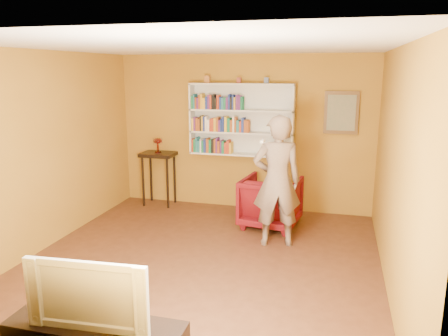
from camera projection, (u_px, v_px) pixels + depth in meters
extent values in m
cube|color=#492817|center=(200.00, 268.00, 5.62)|extent=(5.30, 5.80, 0.12)
cube|color=#9F6E1D|center=(243.00, 133.00, 7.68)|extent=(5.30, 0.04, 2.70)
cube|color=#9F6E1D|center=(82.00, 236.00, 2.93)|extent=(5.30, 0.04, 2.70)
cube|color=#9F6E1D|center=(39.00, 152.00, 5.87)|extent=(0.04, 5.80, 2.70)
cube|color=#9F6E1D|center=(397.00, 172.00, 4.74)|extent=(0.04, 5.80, 2.70)
cube|color=white|center=(197.00, 44.00, 5.00)|extent=(5.30, 5.80, 0.06)
cube|color=silver|center=(243.00, 119.00, 7.59)|extent=(1.80, 0.03, 1.20)
cube|color=silver|center=(192.00, 118.00, 7.69)|extent=(0.03, 0.28, 1.20)
cube|color=silver|center=(293.00, 121.00, 7.25)|extent=(0.03, 0.28, 1.20)
cube|color=silver|center=(241.00, 154.00, 7.60)|extent=(1.80, 0.28, 0.03)
cube|color=silver|center=(241.00, 132.00, 7.52)|extent=(1.80, 0.28, 0.03)
cube|color=silver|center=(241.00, 110.00, 7.43)|extent=(1.80, 0.28, 0.03)
cube|color=silver|center=(242.00, 84.00, 7.33)|extent=(1.80, 0.28, 0.03)
cube|color=#BA3A1C|center=(194.00, 145.00, 7.73)|extent=(0.02, 0.15, 0.24)
cube|color=#1A754A|center=(196.00, 145.00, 7.73)|extent=(0.03, 0.17, 0.23)
cube|color=teal|center=(198.00, 144.00, 7.73)|extent=(0.03, 0.19, 0.26)
cube|color=teal|center=(200.00, 146.00, 7.72)|extent=(0.04, 0.18, 0.21)
cube|color=white|center=(202.00, 145.00, 7.71)|extent=(0.02, 0.18, 0.23)
cube|color=#1A754A|center=(204.00, 146.00, 7.69)|extent=(0.04, 0.16, 0.21)
cube|color=navy|center=(206.00, 145.00, 7.67)|extent=(0.04, 0.15, 0.24)
cube|color=#9B4B1C|center=(208.00, 145.00, 7.66)|extent=(0.04, 0.14, 0.25)
cube|color=#1A754A|center=(211.00, 146.00, 7.65)|extent=(0.04, 0.15, 0.23)
cube|color=black|center=(214.00, 146.00, 7.64)|extent=(0.04, 0.16, 0.24)
cube|color=#9B4B1C|center=(216.00, 145.00, 7.64)|extent=(0.03, 0.17, 0.25)
cube|color=#612775|center=(218.00, 145.00, 7.63)|extent=(0.02, 0.19, 0.26)
cube|color=#9B4B1C|center=(219.00, 147.00, 7.61)|extent=(0.04, 0.15, 0.21)
cube|color=#612775|center=(222.00, 146.00, 7.62)|extent=(0.02, 0.18, 0.22)
cube|color=#1A754A|center=(224.00, 147.00, 7.59)|extent=(0.04, 0.14, 0.22)
cube|color=#BA3A1C|center=(226.00, 148.00, 7.60)|extent=(0.04, 0.17, 0.19)
cube|color=#BA3A1C|center=(229.00, 147.00, 7.58)|extent=(0.04, 0.17, 0.23)
cube|color=gold|center=(231.00, 148.00, 7.58)|extent=(0.03, 0.19, 0.19)
cube|color=yellow|center=(194.00, 124.00, 7.66)|extent=(0.03, 0.18, 0.22)
cube|color=#612775|center=(196.00, 124.00, 7.64)|extent=(0.03, 0.15, 0.24)
cube|color=#9B4B1C|center=(198.00, 124.00, 7.64)|extent=(0.04, 0.19, 0.22)
cube|color=#9B4B1C|center=(200.00, 125.00, 7.63)|extent=(0.03, 0.17, 0.20)
cube|color=black|center=(202.00, 123.00, 7.62)|extent=(0.02, 0.17, 0.26)
cube|color=gold|center=(203.00, 123.00, 7.60)|extent=(0.03, 0.16, 0.26)
cube|color=navy|center=(205.00, 123.00, 7.60)|extent=(0.03, 0.18, 0.26)
cube|color=white|center=(207.00, 124.00, 7.59)|extent=(0.03, 0.17, 0.25)
cube|color=white|center=(209.00, 125.00, 7.58)|extent=(0.04, 0.16, 0.20)
cube|color=#BA3A1C|center=(211.00, 125.00, 7.57)|extent=(0.03, 0.15, 0.21)
cube|color=#BA3A1C|center=(213.00, 125.00, 7.57)|extent=(0.03, 0.18, 0.22)
cube|color=gold|center=(216.00, 125.00, 7.55)|extent=(0.04, 0.16, 0.23)
cube|color=#9B4B1C|center=(218.00, 124.00, 7.55)|extent=(0.04, 0.19, 0.24)
cube|color=#612775|center=(220.00, 126.00, 7.53)|extent=(0.03, 0.15, 0.20)
cube|color=navy|center=(222.00, 125.00, 7.54)|extent=(0.02, 0.19, 0.21)
cube|color=navy|center=(224.00, 124.00, 7.51)|extent=(0.03, 0.16, 0.26)
cube|color=yellow|center=(227.00, 124.00, 7.50)|extent=(0.04, 0.15, 0.26)
cube|color=#1A754A|center=(229.00, 125.00, 7.49)|extent=(0.04, 0.16, 0.23)
cube|color=#9B4B1C|center=(232.00, 126.00, 7.49)|extent=(0.04, 0.18, 0.20)
cube|color=white|center=(234.00, 124.00, 7.46)|extent=(0.03, 0.16, 0.27)
cube|color=#9B4B1C|center=(236.00, 124.00, 7.45)|extent=(0.03, 0.15, 0.26)
cube|color=teal|center=(238.00, 126.00, 7.44)|extent=(0.04, 0.14, 0.20)
cube|color=#BA3A1C|center=(241.00, 126.00, 7.45)|extent=(0.03, 0.18, 0.19)
cube|color=navy|center=(243.00, 125.00, 7.44)|extent=(0.04, 0.18, 0.25)
cube|color=#9B4B1C|center=(246.00, 126.00, 7.42)|extent=(0.04, 0.17, 0.21)
cube|color=#9B4B1C|center=(248.00, 126.00, 7.40)|extent=(0.04, 0.14, 0.21)
cube|color=#1A754A|center=(193.00, 102.00, 7.58)|extent=(0.03, 0.18, 0.22)
cube|color=teal|center=(195.00, 101.00, 7.56)|extent=(0.03, 0.17, 0.25)
cube|color=#9B4B1C|center=(197.00, 103.00, 7.57)|extent=(0.02, 0.18, 0.20)
cube|color=#612775|center=(199.00, 103.00, 7.55)|extent=(0.03, 0.17, 0.19)
cube|color=#9B4B1C|center=(201.00, 102.00, 7.55)|extent=(0.03, 0.19, 0.24)
cube|color=gold|center=(203.00, 101.00, 7.53)|extent=(0.04, 0.19, 0.26)
cube|color=yellow|center=(205.00, 103.00, 7.52)|extent=(0.04, 0.16, 0.19)
cube|color=navy|center=(207.00, 103.00, 7.50)|extent=(0.04, 0.15, 0.21)
cube|color=#612775|center=(210.00, 102.00, 7.50)|extent=(0.03, 0.17, 0.24)
cube|color=#BA3A1C|center=(212.00, 102.00, 7.49)|extent=(0.03, 0.17, 0.24)
cube|color=black|center=(214.00, 102.00, 7.47)|extent=(0.04, 0.16, 0.25)
cube|color=black|center=(216.00, 103.00, 7.46)|extent=(0.03, 0.14, 0.20)
cube|color=#BA3A1C|center=(219.00, 102.00, 7.45)|extent=(0.04, 0.16, 0.24)
cube|color=navy|center=(221.00, 103.00, 7.45)|extent=(0.03, 0.17, 0.21)
cube|color=teal|center=(223.00, 104.00, 7.43)|extent=(0.04, 0.15, 0.19)
cube|color=#1A754A|center=(226.00, 103.00, 7.43)|extent=(0.03, 0.16, 0.21)
cube|color=#612775|center=(228.00, 103.00, 7.43)|extent=(0.04, 0.18, 0.21)
cube|color=navy|center=(230.00, 102.00, 7.40)|extent=(0.03, 0.15, 0.26)
cube|color=black|center=(232.00, 103.00, 7.39)|extent=(0.03, 0.15, 0.21)
cube|color=navy|center=(234.00, 102.00, 7.39)|extent=(0.03, 0.16, 0.25)
cube|color=gold|center=(236.00, 103.00, 7.38)|extent=(0.03, 0.17, 0.21)
cube|color=#612775|center=(238.00, 102.00, 7.36)|extent=(0.03, 0.14, 0.25)
cube|color=#612775|center=(240.00, 103.00, 7.35)|extent=(0.04, 0.14, 0.24)
cube|color=#1A754A|center=(242.00, 103.00, 7.34)|extent=(0.04, 0.14, 0.22)
cube|color=#AB6A31|center=(207.00, 79.00, 7.47)|extent=(0.09, 0.09, 0.12)
cube|color=brown|center=(239.00, 80.00, 7.33)|extent=(0.07, 0.07, 0.10)
cube|color=#4F5B84|center=(266.00, 80.00, 7.21)|extent=(0.07, 0.07, 0.10)
cube|color=#553718|center=(341.00, 113.00, 7.13)|extent=(0.55, 0.04, 0.70)
cube|color=gray|center=(341.00, 113.00, 7.11)|extent=(0.45, 0.02, 0.58)
cylinder|color=black|center=(143.00, 182.00, 7.90)|extent=(0.04, 0.04, 0.91)
cylinder|color=black|center=(168.00, 183.00, 7.78)|extent=(0.04, 0.04, 0.91)
cylinder|color=black|center=(151.00, 177.00, 8.23)|extent=(0.04, 0.04, 0.91)
cylinder|color=black|center=(175.00, 179.00, 8.11)|extent=(0.04, 0.04, 0.91)
cube|color=black|center=(158.00, 154.00, 7.90)|extent=(0.59, 0.45, 0.06)
cylinder|color=maroon|center=(158.00, 152.00, 7.89)|extent=(0.11, 0.11, 0.02)
cylinder|color=maroon|center=(158.00, 148.00, 7.87)|extent=(0.03, 0.03, 0.14)
ellipsoid|color=maroon|center=(158.00, 141.00, 7.84)|extent=(0.15, 0.15, 0.10)
cylinder|color=#FFE3AE|center=(162.00, 141.00, 7.83)|extent=(0.01, 0.01, 0.11)
cylinder|color=#FFE3AE|center=(162.00, 141.00, 7.86)|extent=(0.01, 0.01, 0.11)
cylinder|color=#FFE3AE|center=(161.00, 141.00, 7.90)|extent=(0.01, 0.01, 0.11)
cylinder|color=#FFE3AE|center=(159.00, 141.00, 7.92)|extent=(0.01, 0.01, 0.11)
cylinder|color=#FFE3AE|center=(157.00, 141.00, 7.92)|extent=(0.01, 0.01, 0.11)
cylinder|color=#FFE3AE|center=(155.00, 141.00, 7.90)|extent=(0.01, 0.01, 0.11)
cylinder|color=#FFE3AE|center=(154.00, 141.00, 7.86)|extent=(0.01, 0.01, 0.11)
cylinder|color=#FFE3AE|center=(153.00, 141.00, 7.82)|extent=(0.01, 0.01, 0.11)
cylinder|color=#FFE3AE|center=(154.00, 142.00, 7.79)|extent=(0.01, 0.01, 0.11)
cylinder|color=#FFE3AE|center=(156.00, 142.00, 7.77)|extent=(0.01, 0.01, 0.11)
cylinder|color=#FFE3AE|center=(158.00, 142.00, 7.77)|extent=(0.01, 0.01, 0.11)
cylinder|color=#FFE3AE|center=(160.00, 142.00, 7.79)|extent=(0.01, 0.01, 0.11)
imported|color=#4E050F|center=(271.00, 202.00, 6.88)|extent=(0.97, 0.99, 0.80)
imported|color=#786458|center=(277.00, 181.00, 6.05)|extent=(0.77, 0.60, 1.85)
cube|color=white|center=(263.00, 141.00, 5.69)|extent=(0.04, 0.15, 0.04)
imported|color=black|center=(93.00, 290.00, 3.34)|extent=(0.98, 0.19, 0.56)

